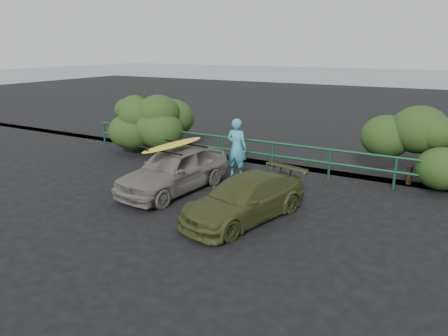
{
  "coord_description": "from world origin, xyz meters",
  "views": [
    {
      "loc": [
        6.05,
        -7.58,
        4.16
      ],
      "look_at": [
        0.98,
        1.56,
        1.0
      ],
      "focal_mm": 32.0,
      "sensor_mm": 36.0,
      "label": 1
    }
  ],
  "objects_px": {
    "sedan": "(174,169)",
    "man": "(237,148)",
    "olive_vehicle": "(245,198)",
    "surfboard": "(173,145)",
    "guardrail": "(247,153)"
  },
  "relations": [
    {
      "from": "olive_vehicle",
      "to": "surfboard",
      "type": "xyz_separation_m",
      "value": [
        -2.76,
        0.84,
        0.89
      ]
    },
    {
      "from": "olive_vehicle",
      "to": "man",
      "type": "distance_m",
      "value": 3.52
    },
    {
      "from": "sedan",
      "to": "olive_vehicle",
      "type": "height_order",
      "value": "sedan"
    },
    {
      "from": "olive_vehicle",
      "to": "guardrail",
      "type": "bearing_deg",
      "value": 131.39
    },
    {
      "from": "olive_vehicle",
      "to": "surfboard",
      "type": "bearing_deg",
      "value": 179.22
    },
    {
      "from": "olive_vehicle",
      "to": "surfboard",
      "type": "distance_m",
      "value": 3.01
    },
    {
      "from": "sedan",
      "to": "man",
      "type": "relative_size",
      "value": 1.99
    },
    {
      "from": "guardrail",
      "to": "surfboard",
      "type": "relative_size",
      "value": 5.62
    },
    {
      "from": "man",
      "to": "surfboard",
      "type": "bearing_deg",
      "value": 66.76
    },
    {
      "from": "sedan",
      "to": "man",
      "type": "height_order",
      "value": "man"
    },
    {
      "from": "surfboard",
      "to": "man",
      "type": "bearing_deg",
      "value": 72.17
    },
    {
      "from": "sedan",
      "to": "surfboard",
      "type": "xyz_separation_m",
      "value": [
        0.0,
        0.0,
        0.76
      ]
    },
    {
      "from": "sedan",
      "to": "olive_vehicle",
      "type": "xyz_separation_m",
      "value": [
        2.76,
        -0.84,
        -0.13
      ]
    },
    {
      "from": "olive_vehicle",
      "to": "sedan",
      "type": "bearing_deg",
      "value": 179.22
    },
    {
      "from": "olive_vehicle",
      "to": "man",
      "type": "xyz_separation_m",
      "value": [
        -1.78,
        3.01,
        0.44
      ]
    }
  ]
}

